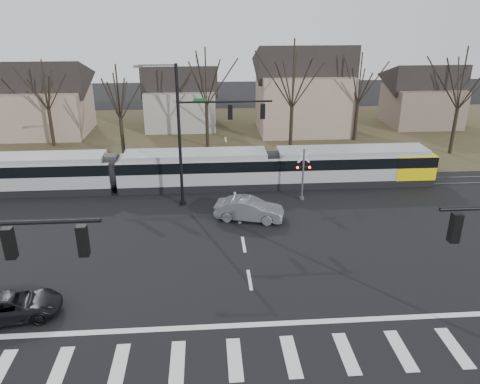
{
  "coord_description": "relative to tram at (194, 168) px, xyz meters",
  "views": [
    {
      "loc": [
        -2.14,
        -19.54,
        13.96
      ],
      "look_at": [
        0.0,
        9.0,
        2.3
      ],
      "focal_mm": 35.0,
      "sensor_mm": 36.0,
      "label": 1
    }
  ],
  "objects": [
    {
      "name": "crosswalk",
      "position": [
        3.2,
        -20.0,
        -1.61
      ],
      "size": [
        27.0,
        2.6,
        0.01
      ],
      "color": "silver",
      "rests_on": "ground"
    },
    {
      "name": "lane_dashes",
      "position": [
        3.2,
        -0.0,
        -1.61
      ],
      "size": [
        0.18,
        30.0,
        0.01
      ],
      "color": "silver",
      "rests_on": "ground"
    },
    {
      "name": "sedan",
      "position": [
        3.86,
        -6.44,
        -0.84
      ],
      "size": [
        3.96,
        5.49,
        1.54
      ],
      "primitive_type": "imported",
      "rotation": [
        0.0,
        0.0,
        1.31
      ],
      "color": "#595D61",
      "rests_on": "ground"
    },
    {
      "name": "house_d",
      "position": [
        27.2,
        19.0,
        2.35
      ],
      "size": [
        8.64,
        7.56,
        7.65
      ],
      "color": "#68574D",
      "rests_on": "ground"
    },
    {
      "name": "suv",
      "position": [
        -8.33,
        -16.38,
        -0.99
      ],
      "size": [
        3.67,
        5.23,
        1.25
      ],
      "primitive_type": "imported",
      "rotation": [
        0.0,
        0.0,
        1.75
      ],
      "color": "black",
      "rests_on": "ground"
    },
    {
      "name": "tree_row",
      "position": [
        5.2,
        10.0,
        3.38
      ],
      "size": [
        59.2,
        7.2,
        10.0
      ],
      "color": "black",
      "rests_on": "ground"
    },
    {
      "name": "tram",
      "position": [
        0.0,
        0.0,
        0.0
      ],
      "size": [
        39.11,
        2.9,
        2.96
      ],
      "color": "gray",
      "rests_on": "ground"
    },
    {
      "name": "rail_pair",
      "position": [
        3.2,
        -0.2,
        -1.59
      ],
      "size": [
        90.0,
        1.52,
        0.06
      ],
      "color": "#59595E",
      "rests_on": "ground"
    },
    {
      "name": "stop_line",
      "position": [
        3.2,
        -17.8,
        -1.61
      ],
      "size": [
        28.0,
        0.35,
        0.01
      ],
      "primitive_type": "cube",
      "color": "silver",
      "rests_on": "ground"
    },
    {
      "name": "grass_verge",
      "position": [
        3.2,
        16.0,
        -1.61
      ],
      "size": [
        140.0,
        28.0,
        0.01
      ],
      "primitive_type": "cube",
      "color": "#38331E",
      "rests_on": "ground"
    },
    {
      "name": "ground",
      "position": [
        3.2,
        -16.0,
        -1.62
      ],
      "size": [
        140.0,
        140.0,
        0.0
      ],
      "primitive_type": "plane",
      "color": "black"
    },
    {
      "name": "rail_crossing_signal",
      "position": [
        8.2,
        -3.21,
        0.27
      ],
      "size": [
        1.08,
        0.36,
        4.0
      ],
      "color": "#59595B",
      "rests_on": "ground"
    },
    {
      "name": "signal_pole_far",
      "position": [
        0.79,
        -3.5,
        4.08
      ],
      "size": [
        9.28,
        0.44,
        10.2
      ],
      "color": "black",
      "rests_on": "ground"
    },
    {
      "name": "house_b",
      "position": [
        -1.8,
        20.0,
        2.35
      ],
      "size": [
        8.64,
        7.56,
        7.65
      ],
      "color": "gray",
      "rests_on": "ground"
    },
    {
      "name": "house_c",
      "position": [
        12.2,
        17.0,
        3.62
      ],
      "size": [
        10.8,
        8.64,
        10.1
      ],
      "color": "gray",
      "rests_on": "ground"
    },
    {
      "name": "house_a",
      "position": [
        -16.8,
        18.0,
        2.85
      ],
      "size": [
        9.72,
        8.64,
        8.6
      ],
      "color": "gray",
      "rests_on": "ground"
    }
  ]
}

